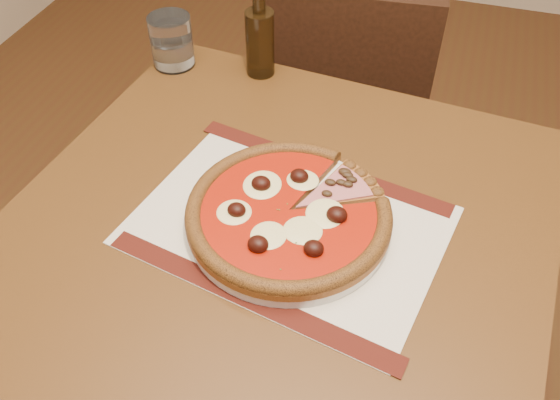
% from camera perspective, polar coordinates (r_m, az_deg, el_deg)
% --- Properties ---
extents(table, '(0.87, 0.87, 0.75)m').
position_cam_1_polar(table, '(0.97, -0.36, -6.27)').
color(table, '#583414').
rests_on(table, ground).
extents(chair_far, '(0.43, 0.43, 0.83)m').
position_cam_1_polar(chair_far, '(1.59, 6.41, 9.06)').
color(chair_far, black).
rests_on(chair_far, ground).
extents(placemat, '(0.50, 0.39, 0.00)m').
position_cam_1_polar(placemat, '(0.89, 0.82, -2.45)').
color(placemat, beige).
rests_on(placemat, table).
extents(plate, '(0.30, 0.30, 0.02)m').
position_cam_1_polar(plate, '(0.88, 0.82, -2.01)').
color(plate, white).
rests_on(plate, placemat).
extents(pizza, '(0.30, 0.30, 0.04)m').
position_cam_1_polar(pizza, '(0.86, 0.82, -1.13)').
color(pizza, '#8F5E22').
rests_on(pizza, plate).
extents(ham_slice, '(0.12, 0.13, 0.02)m').
position_cam_1_polar(ham_slice, '(0.91, 6.24, 1.01)').
color(ham_slice, '#8F5E22').
rests_on(ham_slice, plate).
extents(water_glass, '(0.10, 0.10, 0.10)m').
position_cam_1_polar(water_glass, '(1.22, -10.40, 14.80)').
color(water_glass, white).
rests_on(water_glass, table).
extents(bottle, '(0.06, 0.06, 0.18)m').
position_cam_1_polar(bottle, '(1.16, -1.95, 15.18)').
color(bottle, black).
rests_on(bottle, table).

